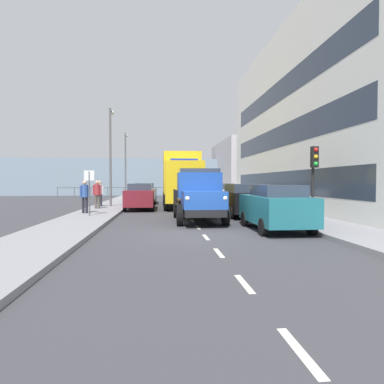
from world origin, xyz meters
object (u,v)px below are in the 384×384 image
Objects in this scene: car_teal_kerbside_near at (276,207)px; car_maroon_oppositeside_0 at (140,196)px; pedestrian_couple_a at (85,194)px; pedestrian_in_dark_coat at (100,191)px; lamp_post_promenade at (111,148)px; street_sign at (89,185)px; lamp_post_far at (126,160)px; truck_vintage_blue at (199,196)px; lorry_cargo_yellow at (181,178)px; car_silver_kerbside_3 at (208,192)px; car_white_kerbside_2 at (220,195)px; car_black_kerbside_1 at (241,199)px; pedestrian_with_bag at (97,192)px; car_grey_oppositeside_1 at (145,193)px; traffic_light_near at (314,167)px.

car_teal_kerbside_near is 0.92× the size of car_maroon_oppositeside_0.
pedestrian_couple_a is 1.00× the size of pedestrian_in_dark_coat.
lamp_post_promenade is 3.01× the size of street_sign.
truck_vintage_blue is at bearing 105.58° from lamp_post_far.
lorry_cargo_yellow reaches higher than street_sign.
car_silver_kerbside_3 is 14.14m from pedestrian_couple_a.
lorry_cargo_yellow is at bearing -4.14° from car_white_kerbside_2.
lamp_post_far reaches higher than car_white_kerbside_2.
car_black_kerbside_1 is 18.39m from lamp_post_far.
truck_vintage_blue is 3.20× the size of pedestrian_in_dark_coat.
lamp_post_far reaches higher than truck_vintage_blue.
street_sign is (-0.45, 4.43, 0.49)m from pedestrian_with_bag.
lorry_cargo_yellow is at bearing 64.47° from car_silver_kerbside_3.
street_sign is at bearing 3.32° from car_black_kerbside_1.
pedestrian_in_dark_coat is (2.82, 4.98, 0.30)m from car_grey_oppositeside_1.
car_grey_oppositeside_1 is 16.57m from traffic_light_near.
traffic_light_near reaches higher than car_teal_kerbside_near.
street_sign is (7.84, 0.45, 0.79)m from car_black_kerbside_1.
car_teal_kerbside_near is 17.07m from car_grey_oppositeside_1.
car_silver_kerbside_3 is 9.32m from lamp_post_far.
pedestrian_couple_a is 6.06m from lamp_post_promenade.
pedestrian_in_dark_coat is (0.17, -1.87, -0.00)m from pedestrian_with_bag.
car_grey_oppositeside_1 is at bearing -114.16° from lamp_post_promenade.
pedestrian_in_dark_coat is 0.78× the size of street_sign.
car_maroon_oppositeside_0 is 12.35m from lamp_post_far.
lamp_post_promenade is (7.74, -6.14, 3.27)m from car_black_kerbside_1.
car_grey_oppositeside_1 is at bearing -101.02° from street_sign.
truck_vintage_blue reaches higher than car_maroon_oppositeside_0.
lamp_post_promenade is 7.05m from street_sign.
car_silver_kerbside_3 is at bearing -81.87° from traffic_light_near.
pedestrian_couple_a is 0.78× the size of street_sign.
traffic_light_near is at bearing 144.19° from pedestrian_with_bag.
car_silver_kerbside_3 is (-0.00, -6.10, -0.00)m from car_white_kerbside_2.
car_teal_kerbside_near and car_white_kerbside_2 have the same top height.
truck_vintage_blue is 3.90m from car_teal_kerbside_near.
car_teal_kerbside_near is 12.43m from pedestrian_with_bag.
pedestrian_in_dark_coat is at bearing 2.34° from car_white_kerbside_2.
car_teal_kerbside_near is 9.24m from street_sign.
car_silver_kerbside_3 is 16.18m from traffic_light_near.
car_teal_kerbside_near is 0.58× the size of lamp_post_promenade.
car_silver_kerbside_3 is at bearing -126.30° from car_maroon_oppositeside_0.
pedestrian_with_bag is (8.29, -3.98, 0.30)m from car_black_kerbside_1.
car_grey_oppositeside_1 is (5.64, -4.63, -0.00)m from car_white_kerbside_2.
pedestrian_couple_a is at bearing 32.37° from car_white_kerbside_2.
lorry_cargo_yellow is at bearing -76.44° from car_teal_kerbside_near.
car_teal_kerbside_near is at bearing 131.82° from pedestrian_with_bag.
lamp_post_far reaches higher than traffic_light_near.
traffic_light_near is 0.47× the size of lamp_post_promenade.
car_silver_kerbside_3 is 14.99m from street_sign.
car_white_kerbside_2 is 7.30m from car_grey_oppositeside_1.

